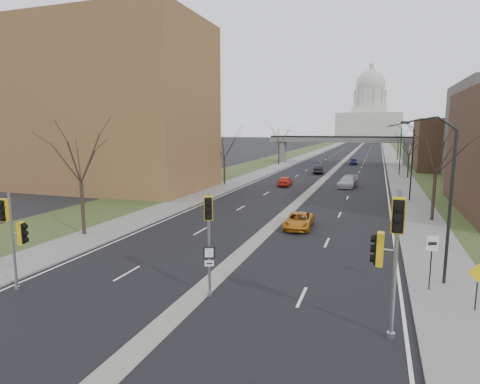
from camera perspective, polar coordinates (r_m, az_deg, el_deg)
The scene contains 30 objects.
ground at distance 20.15m, azimuth -6.95°, elevation -14.97°, with size 700.00×700.00×0.00m, color black.
road_surface at distance 166.91m, azimuth 16.25°, elevation 5.87°, with size 20.00×600.00×0.01m, color black.
median_strip at distance 166.91m, azimuth 16.25°, elevation 5.87°, with size 1.20×600.00×0.02m, color gray.
sidewalk_right at distance 166.75m, azimuth 20.39°, elevation 5.68°, with size 4.00×600.00×0.12m, color gray.
sidewalk_left at distance 167.92m, azimuth 12.14°, elevation 6.06°, with size 4.00×600.00×0.12m, color gray.
grass_verge_right at distance 166.99m, azimuth 22.45°, elevation 5.57°, with size 8.00×600.00×0.10m, color #2D3C1B.
grass_verge_left at distance 168.75m, azimuth 10.10°, elevation 6.14°, with size 8.00×600.00×0.10m, color #2D3C1B.
apartment_building at distance 57.78m, azimuth -17.66°, elevation 11.42°, with size 25.00×16.00×22.00m, color olive.
commercial_block_far at distance 87.66m, azimuth 28.22°, elevation 5.89°, with size 14.00×14.00×10.00m, color #4B3423.
pedestrian_bridge at distance 96.91m, azimuth 14.24°, elevation 6.79°, with size 34.00×3.00×6.45m.
capitol at distance 336.77m, azimuth 17.89°, elevation 10.38°, with size 48.00×42.00×55.75m.
streetlight_near at distance 22.71m, azimuth 26.19°, elevation 5.03°, with size 2.61×0.20×8.70m.
streetlight_mid at distance 48.60m, azimuth 22.48°, elevation 6.91°, with size 2.61×0.20×8.70m.
streetlight_far at distance 74.57m, azimuth 21.34°, elevation 7.48°, with size 2.61×0.20×8.70m.
tree_left_a at distance 32.42m, azimuth -21.92°, elevation 5.66°, with size 7.20×7.20×9.40m.
tree_left_b at distance 58.50m, azimuth -2.25°, elevation 7.12°, with size 6.75×6.75×8.81m.
tree_left_c at distance 91.01m, azimuth 5.60°, elevation 8.28°, with size 7.65×7.65×9.99m.
tree_right_a at distance 38.84m, azimuth 26.26°, elevation 5.84°, with size 7.20×7.20×9.40m.
tree_right_b at distance 71.71m, azimuth 22.99°, elevation 6.44°, with size 6.30×6.30×8.22m.
tree_right_c at distance 111.62m, azimuth 21.68°, elevation 7.82°, with size 7.65×7.65×9.99m.
signal_pole_left at distance 22.83m, azimuth -29.60°, elevation -4.50°, with size 0.84×1.07×5.04m.
signal_pole_median at distance 19.05m, azimuth -4.47°, elevation -5.01°, with size 0.73×0.85×5.11m.
signal_pole_right at distance 16.22m, azimuth 20.58°, elevation -6.80°, with size 1.04×1.10×5.97m.
speed_limit_sign at distance 22.32m, azimuth 25.59°, elevation -7.81°, with size 0.58×0.24×2.81m.
warning_sign at distance 21.03m, azimuth 30.72°, elevation -10.72°, with size 0.85×0.08×2.17m.
car_left_near at distance 57.87m, azimuth 6.44°, elevation 1.57°, with size 1.68×4.18×1.43m, color red.
car_left_far at distance 74.96m, azimuth 11.12°, elevation 3.20°, with size 1.65×4.73×1.56m, color black.
car_right_near at distance 33.52m, azimuth 8.36°, elevation -4.06°, with size 2.11×4.59×1.27m, color #BA6D13.
car_right_mid at distance 58.15m, azimuth 15.10°, elevation 1.42°, with size 2.20×5.41×1.57m, color #ACACB4.
car_right_far at distance 95.23m, azimuth 15.84°, elevation 4.21°, with size 1.73×4.31×1.47m, color navy.
Camera 1 is at (8.17, -16.51, 8.18)m, focal length 30.00 mm.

